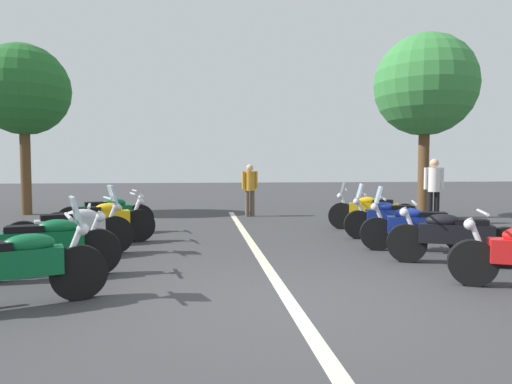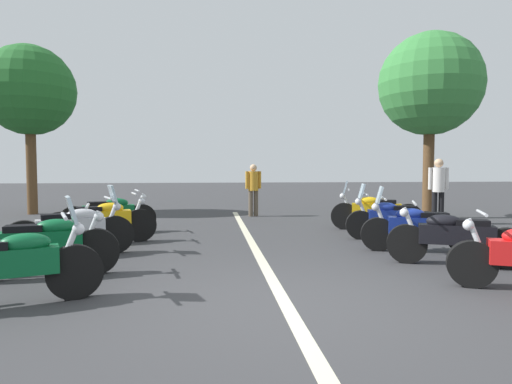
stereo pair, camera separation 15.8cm
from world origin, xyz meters
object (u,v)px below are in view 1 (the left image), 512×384
Objects in this scene: motorcycle_left_row_2 at (73,230)px; motorcycle_right_row_1 at (454,236)px; motorcycle_right_row_4 at (372,211)px; motorcycle_right_row_2 at (417,226)px; roadside_tree_1 at (425,86)px; roadside_tree_0 at (23,90)px; bystander_0 at (434,186)px; bystander_1 at (250,186)px; motorcycle_right_row_3 at (390,218)px; motorcycle_left_row_1 at (45,245)px; motorcycle_left_row_3 at (101,221)px; motorcycle_left_row_4 at (107,214)px; motorcycle_left_row_0 at (15,266)px.

motorcycle_left_row_2 reaches higher than motorcycle_right_row_1.
motorcycle_right_row_4 is (2.58, -6.36, -0.00)m from motorcycle_left_row_2.
roadside_tree_1 is (5.05, -2.80, 3.55)m from motorcycle_right_row_2.
motorcycle_right_row_1 is at bearing -131.88° from roadside_tree_0.
motorcycle_left_row_2 is 1.13× the size of bystander_0.
motorcycle_left_row_2 is 6.87m from motorcycle_right_row_4.
roadside_tree_0 is (1.42, 7.20, 3.07)m from bystander_1.
motorcycle_right_row_3 is 1.21× the size of bystander_1.
motorcycle_left_row_1 is 0.96× the size of motorcycle_right_row_4.
motorcycle_left_row_3 is 1.20× the size of bystander_0.
roadside_tree_1 reaches higher than motorcycle_left_row_1.
motorcycle_right_row_4 is 4.91m from roadside_tree_1.
bystander_1 is (4.64, -3.52, 0.49)m from motorcycle_left_row_3.
motorcycle_left_row_3 is 7.93m from roadside_tree_0.
motorcycle_right_row_4 is 0.38× the size of roadside_tree_1.
motorcycle_left_row_4 is at bearing -142.96° from roadside_tree_0.
roadside_tree_1 is (7.55, -8.76, 3.54)m from motorcycle_left_row_0.
motorcycle_right_row_2 reaches higher than motorcycle_left_row_3.
roadside_tree_1 is at bearing -120.46° from motorcycle_right_row_4.
bystander_1 is 6.13m from roadside_tree_1.
motorcycle_left_row_0 is 0.90× the size of motorcycle_left_row_3.
motorcycle_left_row_4 is at bearing -65.56° from bystander_1.
motorcycle_right_row_4 reaches higher than motorcycle_right_row_2.
motorcycle_left_row_4 is (2.67, -0.01, -0.01)m from motorcycle_left_row_2.
motorcycle_right_row_1 is 1.11× the size of bystander_0.
motorcycle_right_row_3 is 1.11× the size of bystander_0.
motorcycle_right_row_3 is at bearing -76.89° from motorcycle_right_row_2.
roadside_tree_1 is (3.70, -2.73, 3.55)m from motorcycle_right_row_3.
motorcycle_left_row_2 is 7.00m from bystander_1.
motorcycle_right_row_3 is 3.31m from bystander_0.
motorcycle_left_row_2 is 10.74m from roadside_tree_1.
motorcycle_left_row_0 is 9.34m from bystander_1.
roadside_tree_1 reaches higher than roadside_tree_0.
motorcycle_left_row_1 is 8.22m from bystander_1.
motorcycle_left_row_0 is 8.15m from motorcycle_right_row_4.
bystander_1 is (4.77, 2.49, 0.50)m from motorcycle_right_row_3.
roadside_tree_0 is (8.76, 3.55, 3.57)m from motorcycle_left_row_1.
bystander_1 is at bearing -52.08° from motorcycle_right_row_2.
motorcycle_left_row_3 is (3.99, -0.02, 0.00)m from motorcycle_left_row_0.
motorcycle_right_row_4 is at bearing 19.74° from motorcycle_left_row_1.
motorcycle_right_row_3 is 5.81m from roadside_tree_1.
bystander_0 is at bearing -11.85° from motorcycle_left_row_4.
motorcycle_right_row_1 is at bearing 107.94° from motorcycle_right_row_2.
bystander_1 is (7.23, 2.44, 0.51)m from motorcycle_right_row_1.
motorcycle_left_row_0 is at bearing 39.22° from motorcycle_right_row_2.
motorcycle_right_row_2 is 6.78m from roadside_tree_1.
motorcycle_left_row_0 reaches higher than motorcycle_right_row_3.
bystander_1 is at bearing 50.98° from motorcycle_left_row_1.
bystander_0 is at bearing 15.36° from motorcycle_left_row_0.
motorcycle_left_row_2 reaches higher than motorcycle_left_row_4.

